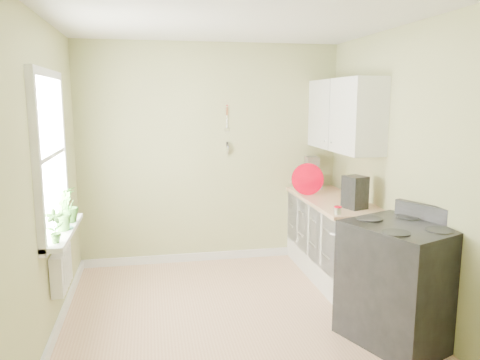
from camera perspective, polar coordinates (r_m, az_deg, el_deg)
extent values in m
cube|color=tan|center=(4.46, -0.19, -17.33)|extent=(3.20, 3.60, 0.02)
cube|color=white|center=(4.03, -0.22, 19.64)|extent=(3.20, 3.60, 0.02)
cube|color=#B6B87D|center=(5.79, -3.58, 3.11)|extent=(3.20, 0.02, 2.70)
cube|color=#B6B87D|center=(4.05, -23.21, -0.56)|extent=(0.02, 3.60, 2.70)
cube|color=#B6B87D|center=(4.60, 19.90, 0.81)|extent=(0.02, 3.60, 2.70)
cube|color=white|center=(5.54, 11.23, -7.05)|extent=(0.60, 1.60, 0.87)
cube|color=#EDBE91|center=(5.42, 11.29, -2.45)|extent=(0.64, 1.60, 0.04)
cube|color=white|center=(5.45, 12.55, 7.75)|extent=(0.35, 1.40, 0.80)
cube|color=white|center=(4.31, -22.31, 2.77)|extent=(0.02, 1.00, 1.30)
cube|color=white|center=(4.28, -22.64, 11.92)|extent=(0.06, 1.14, 0.07)
cube|color=white|center=(4.43, -21.48, -6.04)|extent=(0.06, 1.14, 0.07)
cube|color=white|center=(4.30, -22.05, 2.78)|extent=(0.04, 1.00, 0.04)
cube|color=white|center=(4.41, -20.72, -5.84)|extent=(0.18, 1.14, 0.04)
cube|color=white|center=(4.47, -20.95, -10.10)|extent=(0.12, 0.50, 0.35)
cylinder|color=#EDBE91|center=(5.76, -1.60, 8.38)|extent=(0.02, 0.02, 0.10)
cylinder|color=silver|center=(5.76, -1.59, 7.18)|extent=(0.01, 0.01, 0.16)
cylinder|color=silver|center=(5.79, -1.58, 3.82)|extent=(0.01, 0.14, 0.14)
cube|color=black|center=(4.22, 18.86, -12.01)|extent=(0.97, 1.03, 0.98)
cube|color=black|center=(4.07, 19.26, -5.38)|extent=(0.97, 1.03, 0.03)
cube|color=black|center=(4.22, 23.03, -4.11)|extent=(0.38, 0.79, 0.15)
cylinder|color=#B2B2B7|center=(3.94, 14.52, -7.53)|extent=(0.28, 0.63, 0.02)
cube|color=red|center=(4.09, 13.74, -9.72)|extent=(0.11, 0.23, 0.41)
cube|color=#B2B2B7|center=(6.06, 8.66, -0.46)|extent=(0.27, 0.36, 0.09)
cube|color=#B2B2B7|center=(6.17, 8.25, 1.19)|extent=(0.14, 0.11, 0.24)
cube|color=#B2B2B7|center=(6.04, 8.66, 2.37)|extent=(0.20, 0.35, 0.11)
sphere|color=#B2B2B7|center=(6.15, 8.29, 2.82)|extent=(0.13, 0.13, 0.13)
cylinder|color=silver|center=(5.99, 8.89, 0.05)|extent=(0.19, 0.19, 0.16)
cylinder|color=silver|center=(6.01, 7.23, -0.27)|extent=(0.10, 0.10, 0.14)
cone|color=silver|center=(5.99, 7.25, 0.57)|extent=(0.10, 0.10, 0.04)
cylinder|color=silver|center=(5.98, 6.55, -0.07)|extent=(0.10, 0.04, 0.07)
cube|color=black|center=(4.96, 13.84, -1.46)|extent=(0.25, 0.26, 0.34)
cylinder|color=black|center=(4.97, 13.49, -2.62)|extent=(0.11, 0.11, 0.12)
cylinder|color=#C60018|center=(5.54, 8.24, 0.10)|extent=(0.38, 0.12, 0.38)
cylinder|color=#ADA98E|center=(4.69, 11.83, -3.70)|extent=(0.07, 0.07, 0.07)
cylinder|color=#C60018|center=(4.68, 11.84, -3.22)|extent=(0.07, 0.07, 0.01)
imported|color=#397326|center=(3.97, -21.71, -5.26)|extent=(0.17, 0.13, 0.27)
imported|color=#397326|center=(4.34, -20.81, -3.58)|extent=(0.17, 0.20, 0.33)
imported|color=#397326|center=(4.60, -20.25, -2.83)|extent=(0.26, 0.26, 0.33)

